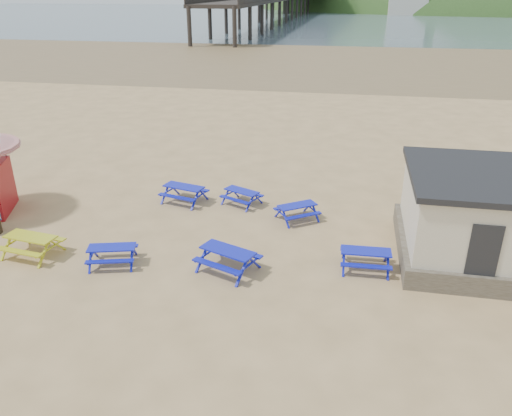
# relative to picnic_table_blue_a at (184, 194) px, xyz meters

# --- Properties ---
(ground) EXTENTS (400.00, 400.00, 0.00)m
(ground) POSITION_rel_picnic_table_blue_a_xyz_m (2.25, -3.78, -0.38)
(ground) COLOR tan
(ground) RESTS_ON ground
(wet_sand) EXTENTS (400.00, 400.00, 0.00)m
(wet_sand) POSITION_rel_picnic_table_blue_a_xyz_m (2.25, 51.22, -0.37)
(wet_sand) COLOR olive
(wet_sand) RESTS_ON ground
(sea) EXTENTS (400.00, 400.00, 0.00)m
(sea) POSITION_rel_picnic_table_blue_a_xyz_m (2.25, 166.22, -0.37)
(sea) COLOR #4C5F6D
(sea) RESTS_ON ground
(picnic_table_blue_a) EXTENTS (2.10, 1.84, 0.75)m
(picnic_table_blue_a) POSITION_rel_picnic_table_blue_a_xyz_m (0.00, 0.00, 0.00)
(picnic_table_blue_a) COLOR #1D26B3
(picnic_table_blue_a) RESTS_ON ground
(picnic_table_blue_b) EXTENTS (1.94, 1.79, 0.65)m
(picnic_table_blue_b) POSITION_rel_picnic_table_blue_a_xyz_m (2.57, 0.24, -0.05)
(picnic_table_blue_b) COLOR #1D26B3
(picnic_table_blue_b) RESTS_ON ground
(picnic_table_blue_c) EXTENTS (2.03, 1.96, 0.66)m
(picnic_table_blue_c) POSITION_rel_picnic_table_blue_a_xyz_m (5.14, -0.90, -0.04)
(picnic_table_blue_c) COLOR #1D26B3
(picnic_table_blue_c) RESTS_ON ground
(picnic_table_blue_d) EXTENTS (1.88, 1.66, 0.67)m
(picnic_table_blue_d) POSITION_rel_picnic_table_blue_a_xyz_m (-0.68, -5.70, -0.04)
(picnic_table_blue_d) COLOR #1D26B3
(picnic_table_blue_d) RESTS_ON ground
(picnic_table_blue_e) EXTENTS (2.30, 2.09, 0.79)m
(picnic_table_blue_e) POSITION_rel_picnic_table_blue_a_xyz_m (3.33, -5.35, 0.02)
(picnic_table_blue_e) COLOR #1D26B3
(picnic_table_blue_e) RESTS_ON ground
(picnic_table_blue_f) EXTENTS (1.72, 1.41, 0.70)m
(picnic_table_blue_f) POSITION_rel_picnic_table_blue_a_xyz_m (7.87, -4.37, -0.03)
(picnic_table_blue_f) COLOR #1D26B3
(picnic_table_blue_f) RESTS_ON ground
(picnic_table_yellow) EXTENTS (2.01, 1.70, 0.77)m
(picnic_table_yellow) POSITION_rel_picnic_table_blue_a_xyz_m (-3.75, -5.68, 0.01)
(picnic_table_yellow) COLOR #A4B211
(picnic_table_yellow) RESTS_ON ground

